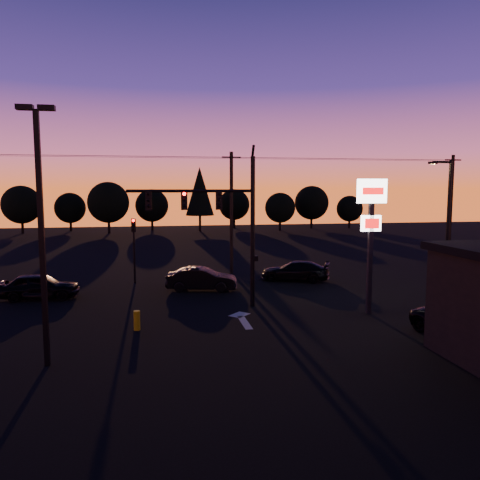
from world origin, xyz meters
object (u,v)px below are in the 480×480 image
object	(u,v)px
pylon_sign	(371,217)
secondary_signal	(134,241)
suv_parked	(467,323)
bollard	(137,320)
car_right	(295,271)
parking_lot_light	(41,219)
car_mid	(202,279)
traffic_signal_mast	(223,215)
streetlight	(447,220)
car_left	(39,286)

from	to	relation	value
pylon_sign	secondary_signal	bearing A→B (deg)	140.23
pylon_sign	suv_parked	bearing A→B (deg)	-61.94
bollard	car_right	bearing A→B (deg)	43.05
parking_lot_light	bollard	world-z (taller)	parking_lot_light
bollard	car_mid	distance (m)	8.55
traffic_signal_mast	suv_parked	xyz separation A→B (m)	(9.45, -6.90, -4.30)
streetlight	bollard	bearing A→B (deg)	-165.50
bollard	car_right	xyz separation A→B (m)	(10.34, 9.66, 0.24)
pylon_sign	suv_parked	distance (m)	6.57
pylon_sign	parking_lot_light	bearing A→B (deg)	-162.77
parking_lot_light	pylon_sign	size ratio (longest dim) A/B	1.34
pylon_sign	suv_parked	world-z (taller)	pylon_sign
car_mid	suv_parked	size ratio (longest dim) A/B	0.95
streetlight	car_left	distance (m)	24.51
pylon_sign	bollard	distance (m)	12.35
parking_lot_light	car_mid	world-z (taller)	parking_lot_light
parking_lot_light	bollard	bearing A→B (deg)	51.14
parking_lot_light	suv_parked	distance (m)	17.47
secondary_signal	parking_lot_light	xyz separation A→B (m)	(-2.50, -14.49, 2.41)
secondary_signal	suv_parked	size ratio (longest dim) A/B	0.95
traffic_signal_mast	car_left	size ratio (longest dim) A/B	1.96
streetlight	suv_parked	bearing A→B (deg)	-118.48
traffic_signal_mast	parking_lot_light	bearing A→B (deg)	-136.63
parking_lot_light	pylon_sign	bearing A→B (deg)	17.23
pylon_sign	streetlight	world-z (taller)	streetlight
traffic_signal_mast	car_right	xyz separation A→B (m)	(5.96, 6.41, -4.26)
bollard	car_left	size ratio (longest dim) A/B	0.20
secondary_signal	car_left	world-z (taller)	secondary_signal
secondary_signal	streetlight	world-z (taller)	streetlight
car_mid	suv_parked	distance (m)	15.23
traffic_signal_mast	secondary_signal	xyz separation A→B (m)	(-4.90, 7.49, -2.07)
secondary_signal	bollard	bearing A→B (deg)	-87.24
pylon_sign	car_mid	world-z (taller)	pylon_sign
secondary_signal	parking_lot_light	bearing A→B (deg)	-99.79
pylon_sign	streetlight	xyz separation A→B (m)	(6.91, 4.00, -0.49)
traffic_signal_mast	suv_parked	size ratio (longest dim) A/B	1.87
bollard	car_mid	xyz separation A→B (m)	(3.69, 7.71, 0.28)
secondary_signal	traffic_signal_mast	bearing A→B (deg)	-56.81
parking_lot_light	suv_parked	bearing A→B (deg)	0.31
bollard	car_mid	bearing A→B (deg)	64.43
streetlight	suv_parked	size ratio (longest dim) A/B	1.74
secondary_signal	car_mid	bearing A→B (deg)	-35.76
pylon_sign	car_right	bearing A→B (deg)	97.30
bollard	streetlight	bearing A→B (deg)	14.50
car_left	suv_parked	xyz separation A→B (m)	(19.56, -10.76, -0.11)
car_mid	suv_parked	xyz separation A→B (m)	(10.14, -11.36, -0.08)
secondary_signal	car_mid	world-z (taller)	secondary_signal
pylon_sign	car_left	bearing A→B (deg)	159.73
secondary_signal	pylon_sign	size ratio (longest dim) A/B	0.64
traffic_signal_mast	parking_lot_light	size ratio (longest dim) A/B	0.94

